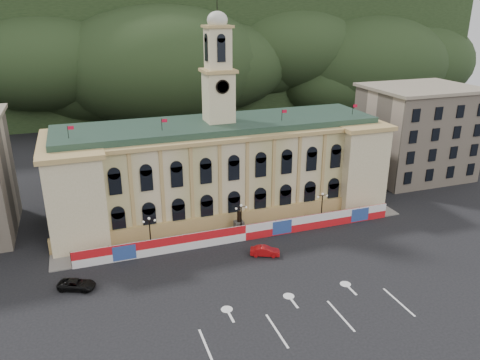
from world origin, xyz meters
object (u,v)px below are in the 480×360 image
object	(u,v)px
statue	(239,225)
red_sedan	(265,251)
lamp_center	(241,217)
black_suv	(77,284)

from	to	relation	value
statue	red_sedan	size ratio (longest dim) A/B	0.84
lamp_center	black_suv	distance (m)	25.63
red_sedan	black_suv	xyz separation A→B (m)	(-25.51, 0.07, -0.05)
lamp_center	black_suv	bearing A→B (deg)	-163.62
lamp_center	red_sedan	size ratio (longest dim) A/B	1.16
black_suv	statue	bearing A→B (deg)	-47.98
statue	black_suv	xyz separation A→B (m)	(-24.48, -8.19, -0.54)
statue	lamp_center	world-z (taller)	lamp_center
black_suv	red_sedan	bearing A→B (deg)	-66.64
lamp_center	black_suv	world-z (taller)	lamp_center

